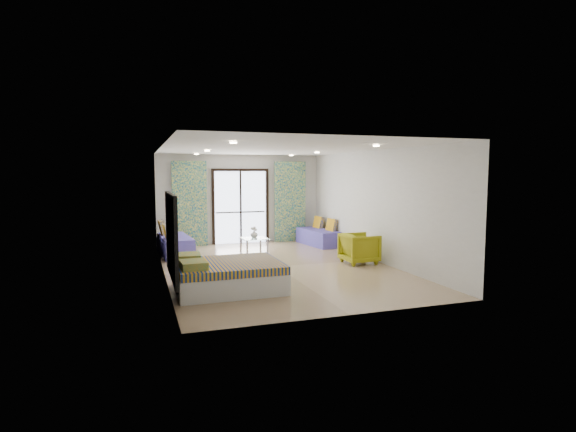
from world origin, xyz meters
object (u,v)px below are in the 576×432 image
object	(u,v)px
coffee_table	(254,240)
daybed_left	(175,245)
armchair	(359,247)
daybed_right	(319,236)
bed	(227,275)

from	to	relation	value
coffee_table	daybed_left	bearing A→B (deg)	167.81
daybed_left	armchair	world-z (taller)	daybed_left
daybed_left	daybed_right	size ratio (longest dim) A/B	1.08
bed	daybed_right	size ratio (longest dim) A/B	1.09
daybed_left	armchair	xyz separation A→B (m)	(4.10, -2.44, 0.11)
daybed_left	coffee_table	distance (m)	2.07
coffee_table	armchair	distance (m)	2.88
bed	daybed_right	distance (m)	5.59
bed	daybed_right	bearing A→B (deg)	50.02
daybed_left	daybed_right	bearing A→B (deg)	1.03
daybed_left	bed	bearing A→B (deg)	-85.11
bed	coffee_table	bearing A→B (deg)	68.08
bed	coffee_table	size ratio (longest dim) A/B	2.54
daybed_right	coffee_table	distance (m)	2.37
armchair	bed	bearing A→B (deg)	111.22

